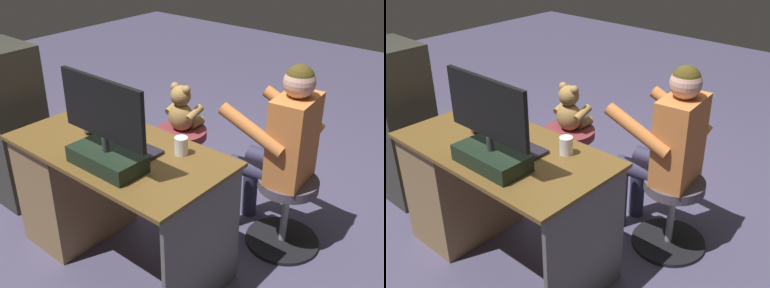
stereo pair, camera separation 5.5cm
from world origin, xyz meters
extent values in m
plane|color=#47425D|center=(0.00, 0.00, 0.00)|extent=(10.00, 10.00, 0.00)
cube|color=brown|center=(0.00, 0.42, 0.73)|extent=(1.26, 0.65, 0.02)
cube|color=olive|center=(0.42, 0.42, 0.36)|extent=(0.40, 0.60, 0.72)
cube|color=#575652|center=(-0.61, 0.42, 0.36)|extent=(0.02, 0.59, 0.72)
cube|color=black|center=(-0.11, 0.58, 0.79)|extent=(0.40, 0.20, 0.09)
cylinder|color=#333338|center=(-0.11, 0.58, 0.87)|extent=(0.04, 0.04, 0.08)
cube|color=black|center=(-0.11, 0.58, 1.06)|extent=(0.55, 0.02, 0.30)
cube|color=black|center=(-0.11, 0.57, 1.06)|extent=(0.51, 0.00, 0.27)
cube|color=black|center=(-0.03, 0.38, 0.75)|extent=(0.42, 0.14, 0.02)
ellipsoid|color=#2F1E21|center=(0.26, 0.39, 0.76)|extent=(0.06, 0.10, 0.04)
cylinder|color=white|center=(-0.31, 0.25, 0.79)|extent=(0.07, 0.07, 0.10)
cube|color=black|center=(0.14, 0.39, 0.75)|extent=(0.07, 0.16, 0.02)
cylinder|color=black|center=(0.28, -0.40, 0.01)|extent=(0.47, 0.47, 0.03)
cylinder|color=gray|center=(0.28, -0.40, 0.22)|extent=(0.04, 0.04, 0.38)
cylinder|color=maroon|center=(0.28, -0.40, 0.44)|extent=(0.37, 0.37, 0.06)
ellipsoid|color=#9D7841|center=(0.28, -0.40, 0.57)|extent=(0.19, 0.16, 0.20)
sphere|color=#9D7841|center=(0.28, -0.40, 0.73)|extent=(0.15, 0.15, 0.15)
sphere|color=beige|center=(0.28, -0.47, 0.72)|extent=(0.06, 0.06, 0.06)
sphere|color=#9D7841|center=(0.22, -0.40, 0.79)|extent=(0.06, 0.06, 0.06)
sphere|color=#9D7841|center=(0.33, -0.40, 0.79)|extent=(0.06, 0.06, 0.06)
cylinder|color=#9D7841|center=(0.18, -0.44, 0.61)|extent=(0.06, 0.15, 0.10)
cylinder|color=#9D7841|center=(0.37, -0.44, 0.61)|extent=(0.06, 0.15, 0.10)
cylinder|color=#9D7841|center=(0.22, -0.51, 0.50)|extent=(0.06, 0.12, 0.06)
cylinder|color=#9D7841|center=(0.33, -0.51, 0.50)|extent=(0.06, 0.12, 0.06)
cylinder|color=black|center=(-0.66, -0.31, 0.01)|extent=(0.46, 0.46, 0.03)
cylinder|color=gray|center=(-0.66, -0.31, 0.22)|extent=(0.04, 0.04, 0.38)
cylinder|color=#4D444E|center=(-0.66, -0.31, 0.44)|extent=(0.36, 0.36, 0.06)
cube|color=#CB7439|center=(-0.66, -0.31, 0.73)|extent=(0.23, 0.34, 0.52)
sphere|color=tan|center=(-0.66, -0.31, 1.07)|extent=(0.18, 0.18, 0.18)
sphere|color=#473B15|center=(-0.66, -0.31, 1.09)|extent=(0.16, 0.16, 0.16)
cylinder|color=#CB7439|center=(-0.49, -0.12, 0.81)|extent=(0.41, 0.12, 0.24)
cylinder|color=#CB7439|center=(-0.54, -0.52, 0.81)|extent=(0.41, 0.12, 0.24)
cylinder|color=#302E49|center=(-0.48, -0.24, 0.49)|extent=(0.36, 0.15, 0.11)
cylinder|color=#302E49|center=(-0.30, -0.26, 0.23)|extent=(0.10, 0.10, 0.47)
cylinder|color=#302E49|center=(-0.50, -0.41, 0.49)|extent=(0.36, 0.15, 0.11)
cylinder|color=#302E49|center=(-0.32, -0.43, 0.23)|extent=(0.10, 0.10, 0.47)
cube|color=#313028|center=(1.09, 0.45, 0.56)|extent=(0.44, 0.36, 1.12)
camera|label=1|loc=(-1.72, 1.84, 1.90)|focal=43.14mm
camera|label=2|loc=(-1.77, 1.80, 1.90)|focal=43.14mm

